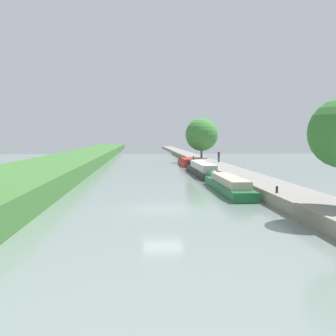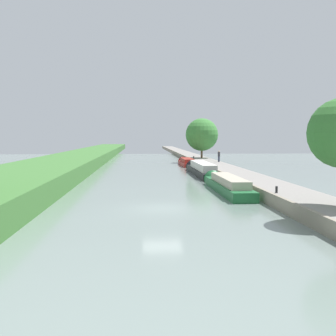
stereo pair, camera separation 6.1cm
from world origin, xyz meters
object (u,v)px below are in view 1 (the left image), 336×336
object	(u,v)px
narrowboat_black	(201,169)
person_walking	(219,156)
mooring_bollard_near	(277,190)
mooring_bollard_far	(194,157)
narrowboat_red	(186,162)
narrowboat_green	(226,184)

from	to	relation	value
narrowboat_black	person_walking	distance (m)	11.21
mooring_bollard_near	mooring_bollard_far	size ratio (longest dim) A/B	1.00
narrowboat_black	narrowboat_red	xyz separation A→B (m)	(-0.02, 15.15, -0.15)
narrowboat_black	mooring_bollard_near	world-z (taller)	narrowboat_black
narrowboat_red	person_walking	world-z (taller)	person_walking
narrowboat_black	narrowboat_red	distance (m)	15.15
narrowboat_green	mooring_bollard_near	distance (m)	7.36
mooring_bollard_near	narrowboat_green	bearing A→B (deg)	104.49
narrowboat_red	mooring_bollard_near	distance (m)	37.27
narrowboat_black	person_walking	size ratio (longest dim) A/B	9.60
narrowboat_green	narrowboat_red	bearing A→B (deg)	89.75
mooring_bollard_near	mooring_bollard_far	xyz separation A→B (m)	(0.00, 41.31, 0.00)
narrowboat_black	mooring_bollard_far	bearing A→B (deg)	84.99
mooring_bollard_far	narrowboat_black	bearing A→B (deg)	-95.01
narrowboat_green	mooring_bollard_near	bearing A→B (deg)	-75.51
narrowboat_red	mooring_bollard_near	xyz separation A→B (m)	(1.71, -37.22, 0.58)
person_walking	narrowboat_black	bearing A→B (deg)	-112.25
narrowboat_black	mooring_bollard_near	size ratio (longest dim) A/B	35.41
person_walking	mooring_bollard_near	world-z (taller)	person_walking
narrowboat_green	narrowboat_black	bearing A→B (deg)	89.43
narrowboat_green	mooring_bollard_far	xyz separation A→B (m)	(1.84, 34.20, 0.50)
narrowboat_green	narrowboat_black	distance (m)	14.96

